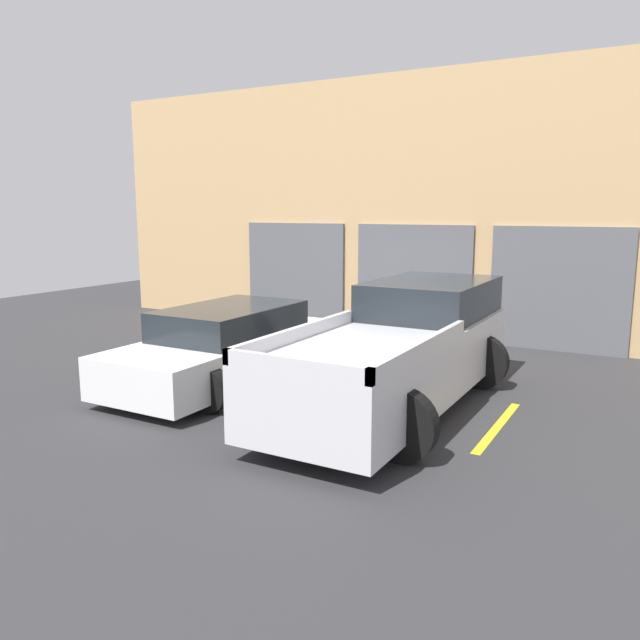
% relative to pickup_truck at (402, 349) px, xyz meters
% --- Properties ---
extents(ground_plane, '(28.00, 28.00, 0.00)m').
position_rel_pickup_truck_xyz_m(ground_plane, '(-1.49, 1.89, -0.83)').
color(ground_plane, '#2D2D30').
extents(shophouse_building, '(17.26, 0.68, 5.78)m').
position_rel_pickup_truck_xyz_m(shophouse_building, '(-1.50, 5.18, 2.02)').
color(shophouse_building, tan).
rests_on(shophouse_building, ground).
extents(pickup_truck, '(2.45, 5.51, 1.72)m').
position_rel_pickup_truck_xyz_m(pickup_truck, '(0.00, 0.00, 0.00)').
color(pickup_truck, silver).
rests_on(pickup_truck, ground).
extents(sedan_white, '(2.18, 4.50, 1.26)m').
position_rel_pickup_truck_xyz_m(sedan_white, '(-2.99, -0.25, -0.23)').
color(sedan_white, white).
rests_on(sedan_white, ground).
extents(parking_stripe_far_left, '(0.12, 2.20, 0.01)m').
position_rel_pickup_truck_xyz_m(parking_stripe_far_left, '(-4.48, -0.27, -0.82)').
color(parking_stripe_far_left, gold).
rests_on(parking_stripe_far_left, ground).
extents(parking_stripe_left, '(0.12, 2.20, 0.01)m').
position_rel_pickup_truck_xyz_m(parking_stripe_left, '(-1.49, -0.27, -0.82)').
color(parking_stripe_left, gold).
rests_on(parking_stripe_left, ground).
extents(parking_stripe_centre, '(0.12, 2.20, 0.01)m').
position_rel_pickup_truck_xyz_m(parking_stripe_centre, '(1.49, -0.27, -0.82)').
color(parking_stripe_centre, gold).
rests_on(parking_stripe_centre, ground).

